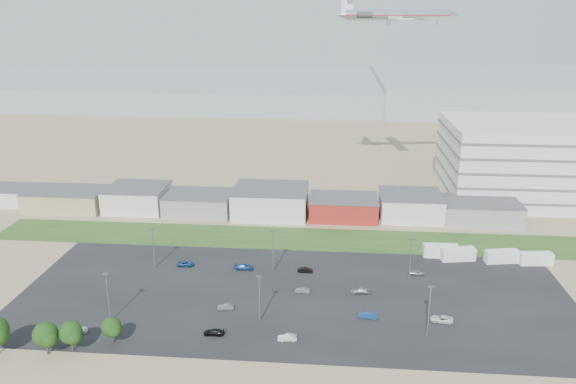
# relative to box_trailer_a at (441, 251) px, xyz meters

# --- Properties ---
(ground) EXTENTS (700.00, 700.00, 0.00)m
(ground) POSITION_rel_box_trailer_a_xyz_m (-40.27, -43.40, -1.60)
(ground) COLOR #857354
(ground) RESTS_ON ground
(parking_lot) EXTENTS (120.00, 50.00, 0.01)m
(parking_lot) POSITION_rel_box_trailer_a_xyz_m (-35.27, -23.40, -1.59)
(parking_lot) COLOR black
(parking_lot) RESTS_ON ground
(grass_strip) EXTENTS (160.00, 16.00, 0.02)m
(grass_strip) POSITION_rel_box_trailer_a_xyz_m (-40.27, 8.60, -1.59)
(grass_strip) COLOR #2A491B
(grass_strip) RESTS_ON ground
(hills_backdrop) EXTENTS (700.00, 200.00, 9.00)m
(hills_backdrop) POSITION_rel_box_trailer_a_xyz_m (-0.27, 271.60, 2.90)
(hills_backdrop) COLOR gray
(hills_backdrop) RESTS_ON ground
(building_row) EXTENTS (170.00, 20.00, 8.00)m
(building_row) POSITION_rel_box_trailer_a_xyz_m (-57.27, 27.60, 2.40)
(building_row) COLOR silver
(building_row) RESTS_ON ground
(parking_garage) EXTENTS (80.00, 40.00, 25.00)m
(parking_garage) POSITION_rel_box_trailer_a_xyz_m (49.73, 51.60, 10.90)
(parking_garage) COLOR silver
(parking_garage) RESTS_ON ground
(box_trailer_a) EXTENTS (8.55, 2.76, 3.20)m
(box_trailer_a) POSITION_rel_box_trailer_a_xyz_m (0.00, 0.00, 0.00)
(box_trailer_a) COLOR silver
(box_trailer_a) RESTS_ON ground
(box_trailer_b) EXTENTS (8.77, 4.13, 3.16)m
(box_trailer_b) POSITION_rel_box_trailer_a_xyz_m (3.94, -1.73, -0.02)
(box_trailer_b) COLOR silver
(box_trailer_b) RESTS_ON ground
(box_trailer_c) EXTENTS (8.54, 3.95, 3.08)m
(box_trailer_c) POSITION_rel_box_trailer_a_xyz_m (14.44, -2.06, -0.06)
(box_trailer_c) COLOR silver
(box_trailer_c) RESTS_ON ground
(box_trailer_d) EXTENTS (8.11, 3.25, 2.97)m
(box_trailer_d) POSITION_rel_box_trailer_a_xyz_m (22.43, -2.53, -0.12)
(box_trailer_d) COLOR silver
(box_trailer_d) RESTS_ON ground
(tree_mid) EXTENTS (4.76, 4.76, 7.14)m
(tree_mid) POSITION_rel_box_trailer_a_xyz_m (-77.79, -49.33, 1.97)
(tree_mid) COLOR black
(tree_mid) RESTS_ON ground
(tree_right) EXTENTS (4.46, 4.46, 6.70)m
(tree_right) POSITION_rel_box_trailer_a_xyz_m (-73.80, -47.93, 1.75)
(tree_right) COLOR black
(tree_right) RESTS_ON ground
(tree_near) EXTENTS (3.96, 3.96, 5.94)m
(tree_near) POSITION_rel_box_trailer_a_xyz_m (-67.49, -44.84, 1.37)
(tree_near) COLOR black
(tree_near) RESTS_ON ground
(lightpole_front_l) EXTENTS (1.23, 0.51, 10.48)m
(lightpole_front_l) POSITION_rel_box_trailer_a_xyz_m (-70.96, -37.27, 3.64)
(lightpole_front_l) COLOR slate
(lightpole_front_l) RESTS_ON ground
(lightpole_front_m) EXTENTS (1.17, 0.49, 9.94)m
(lightpole_front_m) POSITION_rel_box_trailer_a_xyz_m (-41.20, -34.73, 3.37)
(lightpole_front_m) COLOR slate
(lightpole_front_m) RESTS_ON ground
(lightpole_front_r) EXTENTS (1.24, 0.52, 10.57)m
(lightpole_front_r) POSITION_rel_box_trailer_a_xyz_m (-8.70, -37.29, 3.68)
(lightpole_front_r) COLOR slate
(lightpole_front_r) RESTS_ON ground
(lightpole_back_l) EXTENTS (1.18, 0.49, 10.02)m
(lightpole_back_l) POSITION_rel_box_trailer_a_xyz_m (-69.75, -12.69, 3.41)
(lightpole_back_l) COLOR slate
(lightpole_back_l) RESTS_ON ground
(lightpole_back_m) EXTENTS (1.24, 0.51, 10.50)m
(lightpole_back_m) POSITION_rel_box_trailer_a_xyz_m (-41.05, -12.30, 3.65)
(lightpole_back_m) COLOR slate
(lightpole_back_m) RESTS_ON ground
(lightpole_back_r) EXTENTS (1.17, 0.49, 9.95)m
(lightpole_back_r) POSITION_rel_box_trailer_a_xyz_m (-9.24, -13.07, 3.38)
(lightpole_back_r) COLOR slate
(lightpole_back_r) RESTS_ON ground
(airliner) EXTENTS (44.65, 33.90, 12.05)m
(airliner) POSITION_rel_box_trailer_a_xyz_m (-8.60, 55.71, 56.34)
(airliner) COLOR silver
(parked_car_0) EXTENTS (4.67, 2.52, 1.25)m
(parked_car_0) POSITION_rel_box_trailer_a_xyz_m (-5.09, -31.86, -0.98)
(parked_car_0) COLOR silver
(parked_car_0) RESTS_ON ground
(parked_car_1) EXTENTS (4.06, 1.89, 1.29)m
(parked_car_1) POSITION_rel_box_trailer_a_xyz_m (-19.63, -31.66, -0.95)
(parked_car_1) COLOR navy
(parked_car_1) RESTS_ON ground
(parked_car_3) EXTENTS (3.99, 1.68, 1.15)m
(parked_car_3) POSITION_rel_box_trailer_a_xyz_m (-49.28, -40.49, -1.02)
(parked_car_3) COLOR black
(parked_car_3) RESTS_ON ground
(parked_car_4) EXTENTS (3.50, 1.57, 1.11)m
(parked_car_4) POSITION_rel_box_trailer_a_xyz_m (-48.91, -30.68, -1.04)
(parked_car_4) COLOR #595B5E
(parked_car_4) RESTS_ON ground
(parked_car_6) EXTENTS (4.59, 1.95, 1.32)m
(parked_car_6) POSITION_rel_box_trailer_a_xyz_m (-48.22, -11.65, -0.94)
(parked_car_6) COLOR navy
(parked_car_6) RESTS_ON ground
(parked_car_7) EXTENTS (3.41, 1.39, 1.10)m
(parked_car_7) POSITION_rel_box_trailer_a_xyz_m (-33.36, -22.08, -1.05)
(parked_car_7) COLOR #595B5E
(parked_car_7) RESTS_ON ground
(parked_car_8) EXTENTS (3.43, 1.52, 1.15)m
(parked_car_8) POSITION_rel_box_trailer_a_xyz_m (-7.23, -11.03, -1.02)
(parked_car_8) COLOR #A5A5AA
(parked_car_8) RESTS_ON ground
(parked_car_9) EXTENTS (4.22, 2.11, 1.15)m
(parked_car_9) POSITION_rel_box_trailer_a_xyz_m (-62.65, -11.02, -1.02)
(parked_car_9) COLOR navy
(parked_car_9) RESTS_ON ground
(parked_car_10) EXTENTS (4.49, 2.05, 1.27)m
(parked_car_10) POSITION_rel_box_trailer_a_xyz_m (-75.95, -41.68, -0.96)
(parked_car_10) COLOR silver
(parked_car_10) RESTS_ON ground
(parked_car_11) EXTENTS (3.62, 1.31, 1.19)m
(parked_car_11) POSITION_rel_box_trailer_a_xyz_m (-33.46, -11.95, -1.00)
(parked_car_11) COLOR black
(parked_car_11) RESTS_ON ground
(parked_car_12) EXTENTS (4.12, 1.71, 1.19)m
(parked_car_12) POSITION_rel_box_trailer_a_xyz_m (-20.91, -21.27, -1.00)
(parked_car_12) COLOR #A5A5AA
(parked_car_12) RESTS_ON ground
(parked_car_13) EXTENTS (3.74, 1.66, 1.19)m
(parked_car_13) POSITION_rel_box_trailer_a_xyz_m (-35.13, -41.15, -1.00)
(parked_car_13) COLOR silver
(parked_car_13) RESTS_ON ground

